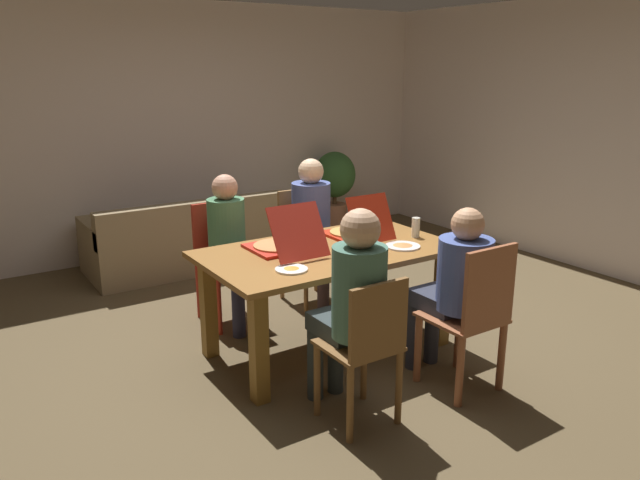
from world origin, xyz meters
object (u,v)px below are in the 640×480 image
(chair_0, at_px, (222,255))
(person_1, at_px, (456,281))
(chair_3, at_px, (305,240))
(couch, at_px, (188,242))
(chair_1, at_px, (472,316))
(person_0, at_px, (231,240))
(potted_plant, at_px, (335,183))
(chair_2, at_px, (367,346))
(drinking_glass_0, at_px, (373,239))
(person_3, at_px, (315,221))
(pizza_box_0, at_px, (354,230))
(person_2, at_px, (352,297))
(plate_1, at_px, (403,246))
(pizza_box_1, at_px, (282,244))
(plate_0, at_px, (291,269))
(dining_table, at_px, (328,266))
(drinking_glass_1, at_px, (416,227))

(chair_0, distance_m, person_1, 1.96)
(chair_3, bearing_deg, couch, 110.85)
(chair_1, distance_m, chair_3, 1.95)
(person_0, xyz_separation_m, potted_plant, (2.29, 1.90, -0.08))
(chair_1, xyz_separation_m, person_1, (0.00, 0.15, 0.18))
(chair_2, bearing_deg, drinking_glass_0, 50.55)
(person_3, bearing_deg, potted_plant, 51.44)
(pizza_box_0, xyz_separation_m, drinking_glass_0, (-0.05, -0.29, 0.01))
(pizza_box_0, height_order, drinking_glass_0, pizza_box_0)
(person_2, height_order, plate_1, person_2)
(person_1, bearing_deg, potted_plant, 66.89)
(chair_3, bearing_deg, person_2, -113.90)
(chair_0, relative_size, drinking_glass_0, 7.86)
(chair_2, height_order, person_2, person_2)
(person_2, distance_m, plate_1, 1.00)
(chair_0, distance_m, pizza_box_1, 0.88)
(person_0, bearing_deg, plate_1, -51.19)
(chair_1, bearing_deg, person_3, 90.00)
(person_2, xyz_separation_m, person_3, (0.78, 1.61, -0.00))
(person_2, xyz_separation_m, plate_0, (-0.08, 0.54, 0.03))
(chair_2, bearing_deg, chair_3, 67.69)
(dining_table, relative_size, person_1, 1.49)
(potted_plant, bearing_deg, dining_table, -125.37)
(person_0, distance_m, person_3, 0.78)
(chair_2, bearing_deg, plate_1, 39.37)
(person_1, relative_size, chair_2, 1.32)
(person_0, relative_size, person_2, 0.95)
(pizza_box_0, bearing_deg, couch, 101.77)
(person_3, bearing_deg, person_0, -178.86)
(pizza_box_1, relative_size, plate_0, 2.77)
(chair_3, relative_size, drinking_glass_0, 8.03)
(pizza_box_0, xyz_separation_m, couch, (-0.46, 2.22, -0.55))
(chair_1, distance_m, person_2, 0.83)
(couch, xyz_separation_m, potted_plant, (2.04, 0.33, 0.35))
(chair_2, xyz_separation_m, potted_plant, (2.29, 3.63, 0.12))
(dining_table, bearing_deg, plate_1, -27.97)
(person_2, distance_m, drinking_glass_1, 1.29)
(plate_0, bearing_deg, chair_2, -83.37)
(chair_0, relative_size, potted_plant, 0.95)
(chair_0, height_order, chair_3, chair_3)
(dining_table, xyz_separation_m, chair_2, (-0.37, -0.94, -0.14))
(chair_2, bearing_deg, chair_0, 90.00)
(dining_table, bearing_deg, chair_0, 111.05)
(couch, bearing_deg, drinking_glass_1, -71.18)
(chair_2, relative_size, drinking_glass_0, 7.44)
(chair_1, height_order, plate_0, chair_1)
(person_2, bearing_deg, chair_0, 90.00)
(plate_0, xyz_separation_m, plate_1, (0.92, 0.01, 0.00))
(person_3, bearing_deg, drinking_glass_0, -97.52)
(person_0, xyz_separation_m, drinking_glass_1, (1.09, -0.90, 0.14))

